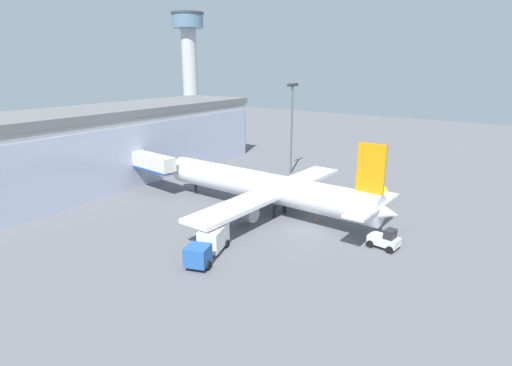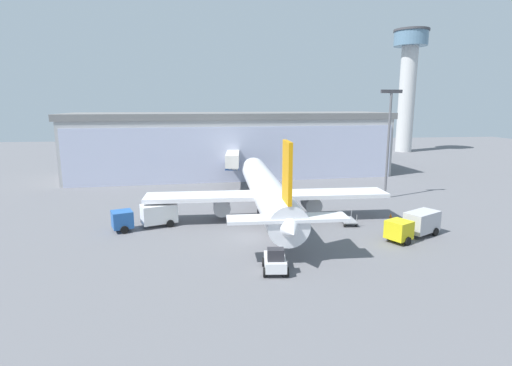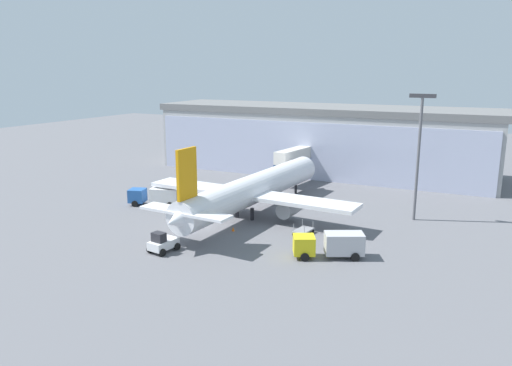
{
  "view_description": "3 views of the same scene",
  "coord_description": "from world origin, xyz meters",
  "px_view_note": "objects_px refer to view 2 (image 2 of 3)",
  "views": [
    {
      "loc": [
        -40.27,
        -21.41,
        19.09
      ],
      "look_at": [
        1.1,
        8.51,
        4.22
      ],
      "focal_mm": 28.0,
      "sensor_mm": 36.0,
      "label": 1
    },
    {
      "loc": [
        -5.26,
        -41.28,
        14.33
      ],
      "look_at": [
        1.06,
        8.71,
        4.26
      ],
      "focal_mm": 28.0,
      "sensor_mm": 36.0,
      "label": 2
    },
    {
      "loc": [
        33.67,
        -49.36,
        19.41
      ],
      "look_at": [
        3.13,
        6.87,
        4.65
      ],
      "focal_mm": 35.0,
      "sensor_mm": 36.0,
      "label": 3
    }
  ],
  "objects_px": {
    "fuel_truck": "(415,224)",
    "apron_light_mast": "(389,134)",
    "safety_cone_wingtip": "(391,215)",
    "safety_cone_nose": "(288,232)",
    "baggage_cart": "(348,220)",
    "airplane": "(267,191)",
    "pushback_tug": "(275,261)",
    "catering_truck": "(147,215)",
    "control_tower": "(408,77)",
    "jet_bridge": "(233,160)"
  },
  "relations": [
    {
      "from": "fuel_truck",
      "to": "baggage_cart",
      "type": "xyz_separation_m",
      "value": [
        -5.48,
        5.49,
        -0.97
      ]
    },
    {
      "from": "jet_bridge",
      "to": "pushback_tug",
      "type": "bearing_deg",
      "value": -172.76
    },
    {
      "from": "apron_light_mast",
      "to": "safety_cone_wingtip",
      "type": "relative_size",
      "value": 29.67
    },
    {
      "from": "jet_bridge",
      "to": "catering_truck",
      "type": "distance_m",
      "value": 26.27
    },
    {
      "from": "apron_light_mast",
      "to": "catering_truck",
      "type": "height_order",
      "value": "apron_light_mast"
    },
    {
      "from": "apron_light_mast",
      "to": "jet_bridge",
      "type": "bearing_deg",
      "value": 150.68
    },
    {
      "from": "jet_bridge",
      "to": "baggage_cart",
      "type": "height_order",
      "value": "jet_bridge"
    },
    {
      "from": "jet_bridge",
      "to": "apron_light_mast",
      "type": "distance_m",
      "value": 26.35
    },
    {
      "from": "control_tower",
      "to": "baggage_cart",
      "type": "relative_size",
      "value": 12.07
    },
    {
      "from": "airplane",
      "to": "safety_cone_nose",
      "type": "bearing_deg",
      "value": -168.55
    },
    {
      "from": "safety_cone_wingtip",
      "to": "safety_cone_nose",
      "type": "bearing_deg",
      "value": -160.51
    },
    {
      "from": "control_tower",
      "to": "safety_cone_nose",
      "type": "relative_size",
      "value": 64.0
    },
    {
      "from": "safety_cone_nose",
      "to": "fuel_truck",
      "type": "bearing_deg",
      "value": -10.61
    },
    {
      "from": "jet_bridge",
      "to": "safety_cone_wingtip",
      "type": "bearing_deg",
      "value": -135.15
    },
    {
      "from": "control_tower",
      "to": "airplane",
      "type": "bearing_deg",
      "value": -128.44
    },
    {
      "from": "pushback_tug",
      "to": "safety_cone_wingtip",
      "type": "bearing_deg",
      "value": -44.09
    },
    {
      "from": "jet_bridge",
      "to": "pushback_tug",
      "type": "height_order",
      "value": "jet_bridge"
    },
    {
      "from": "fuel_truck",
      "to": "safety_cone_wingtip",
      "type": "relative_size",
      "value": 13.56
    },
    {
      "from": "jet_bridge",
      "to": "safety_cone_nose",
      "type": "xyz_separation_m",
      "value": [
        4.1,
        -27.99,
        -4.35
      ]
    },
    {
      "from": "apron_light_mast",
      "to": "control_tower",
      "type": "bearing_deg",
      "value": 60.62
    },
    {
      "from": "airplane",
      "to": "baggage_cart",
      "type": "height_order",
      "value": "airplane"
    },
    {
      "from": "apron_light_mast",
      "to": "fuel_truck",
      "type": "height_order",
      "value": "apron_light_mast"
    },
    {
      "from": "pushback_tug",
      "to": "apron_light_mast",
      "type": "bearing_deg",
      "value": -34.82
    },
    {
      "from": "safety_cone_nose",
      "to": "safety_cone_wingtip",
      "type": "bearing_deg",
      "value": 19.49
    },
    {
      "from": "safety_cone_nose",
      "to": "jet_bridge",
      "type": "bearing_deg",
      "value": 98.33
    },
    {
      "from": "catering_truck",
      "to": "safety_cone_nose",
      "type": "xyz_separation_m",
      "value": [
        15.77,
        -4.68,
        -1.19
      ]
    },
    {
      "from": "apron_light_mast",
      "to": "pushback_tug",
      "type": "bearing_deg",
      "value": -130.75
    },
    {
      "from": "jet_bridge",
      "to": "apron_light_mast",
      "type": "bearing_deg",
      "value": -113.61
    },
    {
      "from": "pushback_tug",
      "to": "safety_cone_wingtip",
      "type": "xyz_separation_m",
      "value": [
        17.6,
        14.76,
        -0.7
      ]
    },
    {
      "from": "airplane",
      "to": "safety_cone_wingtip",
      "type": "height_order",
      "value": "airplane"
    },
    {
      "from": "jet_bridge",
      "to": "fuel_truck",
      "type": "bearing_deg",
      "value": -144.33
    },
    {
      "from": "pushback_tug",
      "to": "baggage_cart",
      "type": "bearing_deg",
      "value": -35.5
    },
    {
      "from": "catering_truck",
      "to": "pushback_tug",
      "type": "relative_size",
      "value": 2.26
    },
    {
      "from": "fuel_truck",
      "to": "apron_light_mast",
      "type": "bearing_deg",
      "value": -134.22
    },
    {
      "from": "fuel_truck",
      "to": "pushback_tug",
      "type": "height_order",
      "value": "fuel_truck"
    },
    {
      "from": "jet_bridge",
      "to": "safety_cone_wingtip",
      "type": "height_order",
      "value": "jet_bridge"
    },
    {
      "from": "control_tower",
      "to": "jet_bridge",
      "type": "bearing_deg",
      "value": -140.81
    },
    {
      "from": "jet_bridge",
      "to": "safety_cone_wingtip",
      "type": "distance_m",
      "value": 29.8
    },
    {
      "from": "control_tower",
      "to": "safety_cone_nose",
      "type": "bearing_deg",
      "value": -124.9
    },
    {
      "from": "airplane",
      "to": "pushback_tug",
      "type": "relative_size",
      "value": 10.66
    },
    {
      "from": "airplane",
      "to": "fuel_truck",
      "type": "bearing_deg",
      "value": -122.03
    },
    {
      "from": "jet_bridge",
      "to": "safety_cone_wingtip",
      "type": "xyz_separation_m",
      "value": [
        18.61,
        -22.86,
        -4.35
      ]
    },
    {
      "from": "baggage_cart",
      "to": "safety_cone_nose",
      "type": "relative_size",
      "value": 5.3
    },
    {
      "from": "apron_light_mast",
      "to": "pushback_tug",
      "type": "xyz_separation_m",
      "value": [
        -21.51,
        -24.97,
        -8.88
      ]
    },
    {
      "from": "baggage_cart",
      "to": "safety_cone_wingtip",
      "type": "height_order",
      "value": "baggage_cart"
    },
    {
      "from": "fuel_truck",
      "to": "pushback_tug",
      "type": "distance_m",
      "value": 18.05
    },
    {
      "from": "apron_light_mast",
      "to": "fuel_truck",
      "type": "xyz_separation_m",
      "value": [
        -4.93,
        -17.87,
        -8.38
      ]
    },
    {
      "from": "catering_truck",
      "to": "safety_cone_wingtip",
      "type": "xyz_separation_m",
      "value": [
        30.28,
        0.46,
        -1.19
      ]
    },
    {
      "from": "safety_cone_nose",
      "to": "apron_light_mast",
      "type": "bearing_deg",
      "value": 39.8
    },
    {
      "from": "fuel_truck",
      "to": "safety_cone_nose",
      "type": "bearing_deg",
      "value": -39.42
    }
  ]
}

